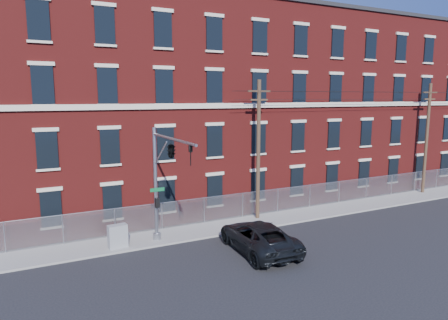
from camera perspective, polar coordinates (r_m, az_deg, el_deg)
name	(u,v)px	position (r m, az deg, el deg)	size (l,w,h in m)	color
ground	(278,249)	(24.78, 7.58, -12.30)	(140.00, 140.00, 0.00)	black
sidewalk	(364,204)	(35.89, 19.08, -5.92)	(65.00, 3.00, 0.12)	gray
mill_building	(301,105)	(41.46, 10.74, 7.66)	(55.30, 14.32, 16.30)	maroon
chain_link_fence	(353,190)	(36.54, 17.71, -3.98)	(59.06, 0.06, 1.85)	#A5A8AD
traffic_signal_mast	(167,161)	(22.65, -7.98, -0.18)	(0.90, 6.75, 7.00)	#9EA0A5
utility_pole_near	(258,147)	(29.13, 4.86, 1.78)	(1.80, 0.28, 10.00)	#463323
utility_pole_mid	(427,136)	(41.44, 26.63, 2.98)	(1.80, 0.28, 10.00)	#463323
overhead_wires	(430,95)	(41.29, 26.99, 8.20)	(40.00, 0.62, 0.62)	black
pickup_truck	(258,237)	(24.07, 4.87, -10.73)	(2.85, 6.19, 1.72)	black
utility_cabinet	(118,236)	(25.04, -14.73, -10.34)	(1.10, 0.55, 1.37)	gray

